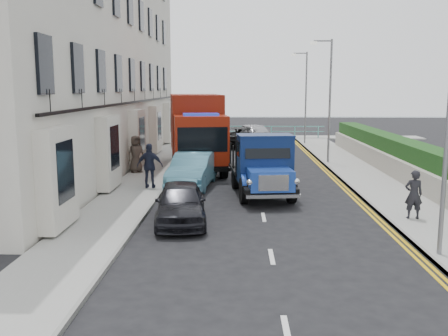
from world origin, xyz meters
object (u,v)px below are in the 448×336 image
(lamp_far, at_px, (304,92))
(parked_car_front, at_px, (181,203))
(lamp_mid, at_px, (328,94))
(red_lorry, at_px, (197,130))
(bedford_lorry, at_px, (264,170))
(lamp_near, at_px, (445,102))
(pedestrian_east_near, at_px, (414,194))

(lamp_far, height_order, parked_car_front, lamp_far)
(lamp_mid, height_order, lamp_far, same)
(lamp_far, distance_m, red_lorry, 13.95)
(lamp_far, bearing_deg, lamp_mid, -90.00)
(bedford_lorry, distance_m, parked_car_front, 4.73)
(bedford_lorry, relative_size, parked_car_front, 1.39)
(lamp_near, bearing_deg, bedford_lorry, 120.05)
(lamp_near, distance_m, parked_car_front, 8.32)
(lamp_far, bearing_deg, bedford_lorry, -101.93)
(lamp_far, xyz_separation_m, red_lorry, (-7.28, -11.75, -1.88))
(lamp_far, height_order, red_lorry, lamp_far)
(lamp_near, relative_size, pedestrian_east_near, 4.37)
(lamp_near, height_order, parked_car_front, lamp_near)
(red_lorry, xyz_separation_m, parked_car_front, (0.37, -11.01, -1.45))
(pedestrian_east_near, bearing_deg, parked_car_front, 2.83)
(lamp_near, distance_m, red_lorry, 16.11)
(red_lorry, xyz_separation_m, pedestrian_east_near, (7.93, -10.70, -1.20))
(lamp_far, relative_size, red_lorry, 0.89)
(lamp_mid, bearing_deg, pedestrian_east_near, -87.00)
(lamp_near, distance_m, bedford_lorry, 8.52)
(bedford_lorry, distance_m, red_lorry, 8.04)
(lamp_far, height_order, pedestrian_east_near, lamp_far)
(parked_car_front, distance_m, pedestrian_east_near, 7.57)
(lamp_near, relative_size, red_lorry, 0.89)
(red_lorry, height_order, pedestrian_east_near, red_lorry)
(bedford_lorry, relative_size, red_lorry, 0.70)
(red_lorry, bearing_deg, bedford_lorry, -74.62)
(lamp_near, xyz_separation_m, pedestrian_east_near, (0.65, 3.54, -3.08))
(bedford_lorry, bearing_deg, lamp_near, -66.40)
(parked_car_front, bearing_deg, lamp_mid, 55.91)
(lamp_far, bearing_deg, lamp_near, -90.00)
(lamp_near, relative_size, bedford_lorry, 1.27)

